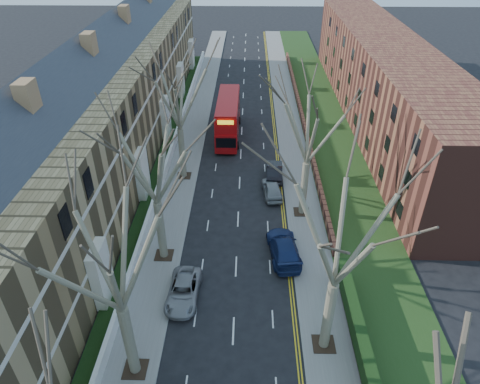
{
  "coord_description": "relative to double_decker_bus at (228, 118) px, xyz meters",
  "views": [
    {
      "loc": [
        0.83,
        -9.13,
        22.9
      ],
      "look_at": [
        0.17,
        21.2,
        2.74
      ],
      "focal_mm": 32.0,
      "sensor_mm": 36.0,
      "label": 1
    }
  ],
  "objects": [
    {
      "name": "car_right_far",
      "position": [
        5.1,
        -9.57,
        -1.49
      ],
      "size": [
        1.78,
        4.5,
        1.46
      ],
      "primitive_type": "imported",
      "rotation": [
        0.0,
        0.0,
        3.09
      ],
      "color": "black",
      "rests_on": "ground"
    },
    {
      "name": "tree_left_mid",
      "position": [
        -4.1,
        -31.67,
        7.34
      ],
      "size": [
        10.5,
        10.5,
        14.71
      ],
      "color": "#716A51",
      "rests_on": "ground"
    },
    {
      "name": "tree_right_mid",
      "position": [
        7.3,
        -29.67,
        7.34
      ],
      "size": [
        10.5,
        10.5,
        14.71
      ],
      "color": "#716A51",
      "rests_on": "ground"
    },
    {
      "name": "tree_left_far",
      "position": [
        -4.1,
        -21.67,
        7.02
      ],
      "size": [
        10.15,
        10.15,
        14.22
      ],
      "color": "#716A51",
      "rests_on": "ground"
    },
    {
      "name": "tree_right_far",
      "position": [
        7.3,
        -15.67,
        7.03
      ],
      "size": [
        10.15,
        10.15,
        14.22
      ],
      "color": "#716A51",
      "rests_on": "ground"
    },
    {
      "name": "terrace_left",
      "position": [
        -12.05,
        -6.67,
        3.31
      ],
      "size": [
        9.7,
        78.0,
        13.6
      ],
      "color": "olive",
      "rests_on": "ground"
    },
    {
      "name": "front_wall_left",
      "position": [
        -6.05,
        -6.67,
        -1.6
      ],
      "size": [
        0.3,
        78.0,
        1.0
      ],
      "color": "white",
      "rests_on": "ground"
    },
    {
      "name": "grass_verge_right",
      "position": [
        12.1,
        1.33,
        -2.07
      ],
      "size": [
        6.0,
        102.0,
        0.06
      ],
      "color": "#213E16",
      "rests_on": "ground"
    },
    {
      "name": "car_left_far",
      "position": [
        -1.97,
        -25.9,
        -1.57
      ],
      "size": [
        2.3,
        4.71,
        1.29
      ],
      "primitive_type": "imported",
      "rotation": [
        0.0,
        0.0,
        -0.04
      ],
      "color": "gray",
      "rests_on": "ground"
    },
    {
      "name": "pavement_left",
      "position": [
        -4.4,
        1.33,
        -2.16
      ],
      "size": [
        3.0,
        102.0,
        0.12
      ],
      "primitive_type": "cube",
      "color": "slate",
      "rests_on": "ground"
    },
    {
      "name": "flats_right",
      "position": [
        19.06,
        5.33,
        2.77
      ],
      "size": [
        13.97,
        54.0,
        10.0
      ],
      "color": "brown",
      "rests_on": "ground"
    },
    {
      "name": "car_right_near",
      "position": [
        5.3,
        -21.34,
        -1.43
      ],
      "size": [
        2.79,
        5.61,
        1.57
      ],
      "primitive_type": "imported",
      "rotation": [
        0.0,
        0.0,
        3.25
      ],
      "color": "navy",
      "rests_on": "ground"
    },
    {
      "name": "car_right_mid",
      "position": [
        4.72,
        -12.8,
        -1.51
      ],
      "size": [
        2.13,
        4.3,
        1.41
      ],
      "primitive_type": "imported",
      "rotation": [
        0.0,
        0.0,
        3.26
      ],
      "color": "gray",
      "rests_on": "ground"
    },
    {
      "name": "pavement_right",
      "position": [
        7.6,
        1.33,
        -2.16
      ],
      "size": [
        3.0,
        102.0,
        0.12
      ],
      "primitive_type": "cube",
      "color": "slate",
      "rests_on": "ground"
    },
    {
      "name": "tree_left_dist",
      "position": [
        -4.1,
        -9.67,
        7.34
      ],
      "size": [
        10.5,
        10.5,
        14.71
      ],
      "color": "#716A51",
      "rests_on": "ground"
    },
    {
      "name": "double_decker_bus",
      "position": [
        0.0,
        0.0,
        0.0
      ],
      "size": [
        2.79,
        10.77,
        4.51
      ],
      "rotation": [
        0.0,
        0.0,
        3.14
      ],
      "color": "#A20B0E",
      "rests_on": "ground"
    }
  ]
}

